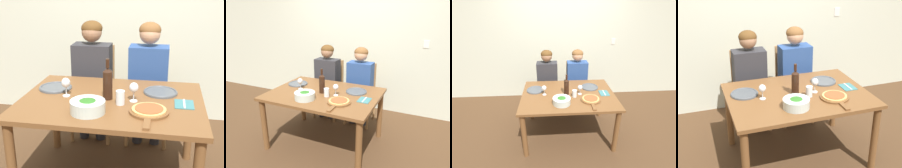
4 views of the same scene
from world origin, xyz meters
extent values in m
plane|color=#4C331E|center=(0.00, 0.00, 0.00)|extent=(40.00, 40.00, 0.00)
cube|color=beige|center=(0.00, 1.41, 1.35)|extent=(10.00, 0.05, 2.70)
cube|color=white|center=(1.10, 1.38, 1.25)|extent=(0.08, 0.01, 0.12)
cube|color=brown|center=(0.00, 0.00, 0.72)|extent=(1.41, 1.02, 0.04)
cylinder|color=brown|center=(-0.64, -0.45, 0.35)|extent=(0.07, 0.07, 0.70)
cylinder|color=brown|center=(0.64, -0.45, 0.35)|extent=(0.07, 0.07, 0.70)
cylinder|color=brown|center=(-0.64, 0.45, 0.35)|extent=(0.07, 0.07, 0.70)
cylinder|color=brown|center=(0.64, 0.45, 0.35)|extent=(0.07, 0.07, 0.70)
cube|color=#9E7042|center=(-0.33, 0.77, 0.45)|extent=(0.42, 0.42, 0.04)
cube|color=#9E7042|center=(-0.33, 0.96, 0.71)|extent=(0.38, 0.03, 0.49)
cylinder|color=#9E7042|center=(-0.52, 0.58, 0.22)|extent=(0.04, 0.04, 0.43)
cylinder|color=#9E7042|center=(-0.14, 0.58, 0.22)|extent=(0.04, 0.04, 0.43)
cylinder|color=#9E7042|center=(-0.52, 0.96, 0.22)|extent=(0.04, 0.04, 0.43)
cylinder|color=#9E7042|center=(-0.14, 0.96, 0.22)|extent=(0.04, 0.04, 0.43)
cube|color=#9E7042|center=(0.24, 0.77, 0.45)|extent=(0.42, 0.42, 0.04)
cube|color=#9E7042|center=(0.24, 0.96, 0.71)|extent=(0.38, 0.03, 0.49)
cylinder|color=#9E7042|center=(0.05, 0.58, 0.22)|extent=(0.04, 0.04, 0.43)
cylinder|color=#9E7042|center=(0.43, 0.58, 0.22)|extent=(0.04, 0.04, 0.43)
cylinder|color=#9E7042|center=(0.05, 0.96, 0.22)|extent=(0.04, 0.04, 0.43)
cylinder|color=#9E7042|center=(0.43, 0.96, 0.22)|extent=(0.04, 0.04, 0.43)
cylinder|color=#28282D|center=(-0.42, 0.69, 0.23)|extent=(0.10, 0.10, 0.47)
cylinder|color=#28282D|center=(-0.24, 0.69, 0.23)|extent=(0.10, 0.10, 0.47)
cube|color=#2D2D33|center=(-0.33, 0.75, 0.74)|extent=(0.38, 0.22, 0.54)
cylinder|color=#2D2D33|center=(-0.53, 0.50, 0.59)|extent=(0.07, 0.31, 0.14)
cylinder|color=#2D2D33|center=(-0.13, 0.50, 0.59)|extent=(0.07, 0.31, 0.14)
sphere|color=#9E7051|center=(-0.33, 0.75, 1.13)|extent=(0.20, 0.20, 0.20)
ellipsoid|color=#563819|center=(-0.33, 0.76, 1.16)|extent=(0.21, 0.21, 0.15)
cylinder|color=#28282D|center=(0.15, 0.69, 0.23)|extent=(0.10, 0.10, 0.47)
cylinder|color=#28282D|center=(0.33, 0.69, 0.23)|extent=(0.10, 0.10, 0.47)
cube|color=navy|center=(0.24, 0.75, 0.74)|extent=(0.38, 0.22, 0.54)
cylinder|color=navy|center=(0.04, 0.50, 0.59)|extent=(0.07, 0.31, 0.14)
cylinder|color=navy|center=(0.44, 0.50, 0.59)|extent=(0.07, 0.31, 0.14)
sphere|color=tan|center=(0.24, 0.75, 1.13)|extent=(0.20, 0.20, 0.20)
ellipsoid|color=brown|center=(0.24, 0.76, 1.16)|extent=(0.21, 0.21, 0.15)
cylinder|color=black|center=(-0.03, 0.00, 0.85)|extent=(0.07, 0.07, 0.22)
cone|color=black|center=(-0.03, 0.00, 0.97)|extent=(0.07, 0.07, 0.03)
cylinder|color=black|center=(-0.03, 0.00, 1.02)|extent=(0.03, 0.03, 0.07)
cylinder|color=silver|center=(-0.12, -0.28, 0.78)|extent=(0.25, 0.25, 0.09)
ellipsoid|color=#2D6B23|center=(-0.12, -0.28, 0.79)|extent=(0.20, 0.20, 0.10)
cylinder|color=#4C5156|center=(-0.51, 0.16, 0.75)|extent=(0.28, 0.28, 0.01)
torus|color=#4C5156|center=(-0.51, 0.16, 0.75)|extent=(0.27, 0.27, 0.02)
cylinder|color=#4C5156|center=(0.37, 0.20, 0.75)|extent=(0.28, 0.28, 0.01)
torus|color=#4C5156|center=(0.37, 0.20, 0.75)|extent=(0.27, 0.27, 0.02)
cylinder|color=brown|center=(0.30, -0.21, 0.75)|extent=(0.28, 0.28, 0.02)
cube|color=brown|center=(0.30, -0.42, 0.75)|extent=(0.04, 0.14, 0.02)
cylinder|color=tan|center=(0.30, -0.21, 0.76)|extent=(0.24, 0.24, 0.01)
cylinder|color=#AD4C28|center=(0.30, -0.21, 0.77)|extent=(0.20, 0.20, 0.01)
cylinder|color=silver|center=(-0.36, 0.00, 0.74)|extent=(0.06, 0.06, 0.01)
cylinder|color=silver|center=(-0.36, 0.00, 0.78)|extent=(0.01, 0.01, 0.07)
ellipsoid|color=silver|center=(-0.36, 0.00, 0.85)|extent=(0.07, 0.07, 0.08)
ellipsoid|color=maroon|center=(-0.36, 0.00, 0.84)|extent=(0.06, 0.06, 0.03)
cylinder|color=silver|center=(0.17, -0.02, 0.74)|extent=(0.06, 0.06, 0.01)
cylinder|color=silver|center=(0.17, -0.02, 0.78)|extent=(0.01, 0.01, 0.07)
ellipsoid|color=silver|center=(0.17, -0.02, 0.85)|extent=(0.07, 0.07, 0.08)
ellipsoid|color=maroon|center=(0.17, -0.02, 0.84)|extent=(0.06, 0.06, 0.03)
cylinder|color=silver|center=(0.08, -0.09, 0.79)|extent=(0.07, 0.07, 0.11)
cube|color=#387075|center=(0.55, -0.02, 0.74)|extent=(0.14, 0.18, 0.01)
cube|color=silver|center=(0.55, -0.02, 0.75)|extent=(0.01, 0.17, 0.01)
camera|label=1|loc=(0.40, -2.21, 1.63)|focal=50.00mm
camera|label=2|loc=(1.26, -2.33, 1.76)|focal=35.00mm
camera|label=3|loc=(-0.23, -2.35, 2.00)|focal=28.00mm
camera|label=4|loc=(-0.99, -2.65, 2.07)|focal=50.00mm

